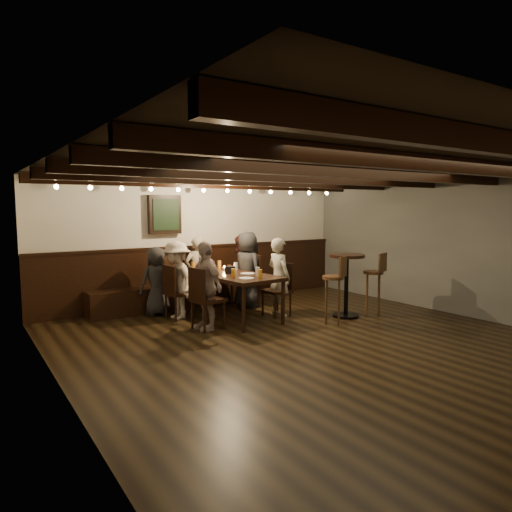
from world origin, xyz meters
TOP-DOWN VIEW (x-y plane):
  - room at (-0.29, 2.21)m, footprint 7.00×7.00m
  - dining_table at (-0.22, 2.05)m, footprint 1.09×2.11m
  - chair_left_near at (-0.97, 2.44)m, footprint 0.45×0.45m
  - chair_left_far at (-0.90, 1.54)m, footprint 0.48×0.48m
  - chair_right_near at (0.46, 2.56)m, footprint 0.49×0.49m
  - chair_right_far at (0.54, 1.67)m, footprint 0.45×0.45m
  - person_bench_left at (-1.19, 2.88)m, footprint 0.62×0.43m
  - person_bench_centre at (-0.31, 3.10)m, footprint 0.51×0.36m
  - person_bench_right at (0.60, 3.03)m, footprint 0.69×0.56m
  - person_left_near at (-1.00, 2.44)m, footprint 0.56×0.89m
  - person_left_far at (-0.93, 1.54)m, footprint 0.40×0.83m
  - person_right_near at (0.49, 2.56)m, footprint 0.51×0.73m
  - person_right_far at (0.57, 1.67)m, footprint 0.37×0.52m
  - pint_a at (-0.56, 2.73)m, footprint 0.07×0.07m
  - pint_b at (-0.02, 2.72)m, footprint 0.07×0.07m
  - pint_c at (-0.53, 2.13)m, footprint 0.07×0.07m
  - pint_d at (0.06, 2.28)m, footprint 0.07×0.07m
  - pint_e at (-0.40, 1.59)m, footprint 0.07×0.07m
  - pint_f at (0.03, 1.52)m, footprint 0.07×0.07m
  - pint_g at (-0.10, 1.26)m, footprint 0.07×0.07m
  - plate_near at (-0.31, 1.34)m, footprint 0.24×0.24m
  - plate_far at (-0.01, 1.77)m, footprint 0.24×0.24m
  - condiment_caddy at (-0.21, 2.00)m, footprint 0.15×0.10m
  - candle at (-0.12, 2.36)m, footprint 0.05×0.05m
  - high_top_table at (1.47, 0.95)m, footprint 0.61×0.61m
  - bar_stool_left at (0.98, 0.74)m, footprint 0.39×0.40m
  - bar_stool_right at (1.98, 0.79)m, footprint 0.38×0.39m

SIDE VIEW (x-z plane):
  - chair_left_near at x=-0.97m, z-range -0.18..0.74m
  - chair_right_far at x=0.54m, z-range -0.18..0.74m
  - chair_left_far at x=-0.90m, z-range -0.19..0.78m
  - chair_right_near at x=0.46m, z-range -0.19..0.80m
  - bar_stool_left at x=0.98m, z-range -0.14..0.96m
  - bar_stool_right at x=1.98m, z-range -0.14..0.96m
  - person_bench_left at x=-1.19m, z-range 0.00..1.20m
  - person_left_near at x=-1.00m, z-range 0.00..1.32m
  - person_bench_right at x=0.60m, z-range 0.00..1.33m
  - person_bench_centre at x=-0.31m, z-range 0.00..1.34m
  - person_right_far at x=0.57m, z-range 0.00..1.36m
  - person_left_far at x=-0.93m, z-range 0.00..1.37m
  - dining_table at x=-0.22m, z-range 0.32..1.08m
  - high_top_table at x=1.47m, z-range 0.17..1.25m
  - person_right_near at x=0.49m, z-range 0.00..1.43m
  - plate_near at x=-0.31m, z-range 0.76..0.78m
  - plate_far at x=-0.01m, z-range 0.76..0.78m
  - candle at x=-0.12m, z-range 0.76..0.81m
  - condiment_caddy at x=-0.21m, z-range 0.76..0.88m
  - pint_a at x=-0.56m, z-range 0.76..0.90m
  - pint_b at x=-0.02m, z-range 0.76..0.90m
  - pint_c at x=-0.53m, z-range 0.76..0.90m
  - pint_d at x=0.06m, z-range 0.76..0.90m
  - pint_e at x=-0.40m, z-range 0.76..0.90m
  - pint_f at x=0.03m, z-range 0.76..0.90m
  - pint_g at x=-0.10m, z-range 0.76..0.90m
  - room at x=-0.29m, z-range -2.43..4.57m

